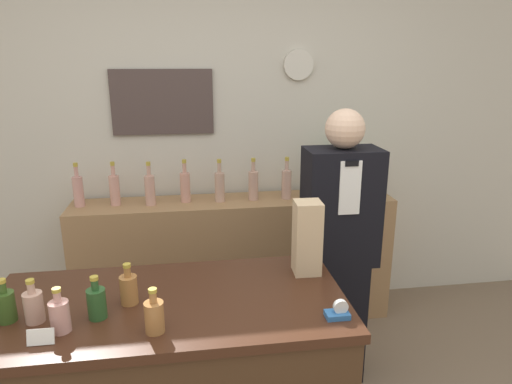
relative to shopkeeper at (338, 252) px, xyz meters
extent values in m
cube|color=beige|center=(-0.62, 0.96, 0.55)|extent=(5.20, 0.06, 2.70)
cube|color=#463734|center=(-0.97, 0.91, 0.76)|extent=(0.68, 0.02, 0.43)
cylinder|color=beige|center=(-0.04, 0.91, 1.00)|extent=(0.21, 0.03, 0.21)
cube|color=#9E754C|center=(-0.51, 0.72, -0.34)|extent=(2.21, 0.37, 0.91)
cube|color=#3B1F12|center=(-0.92, -0.58, 0.08)|extent=(1.45, 0.70, 0.04)
cube|color=black|center=(0.00, 0.00, -0.43)|extent=(0.31, 0.24, 0.74)
cube|color=black|center=(0.00, 0.00, 0.27)|extent=(0.40, 0.24, 0.65)
cube|color=white|center=(0.00, -0.12, 0.41)|extent=(0.11, 0.01, 0.28)
cube|color=black|center=(0.00, -0.13, 0.54)|extent=(0.07, 0.01, 0.03)
sphere|color=#DBB293|center=(0.00, 0.00, 0.70)|extent=(0.21, 0.21, 0.21)
cylinder|color=#9E998E|center=(0.30, 0.73, 0.16)|extent=(0.15, 0.15, 0.11)
sphere|color=#2D6B2D|center=(0.30, 0.73, 0.34)|extent=(0.30, 0.30, 0.30)
cube|color=tan|center=(-0.30, -0.42, 0.27)|extent=(0.12, 0.12, 0.34)
cube|color=#2D66A8|center=(-0.28, -0.81, 0.11)|extent=(0.09, 0.06, 0.02)
cylinder|color=silver|center=(-0.27, -0.81, 0.15)|extent=(0.06, 0.02, 0.06)
cube|color=white|center=(-1.34, -0.82, 0.13)|extent=(0.09, 0.02, 0.06)
cylinder|color=#35521F|center=(-1.51, -0.65, 0.16)|extent=(0.07, 0.07, 0.12)
cylinder|color=#35521F|center=(-1.51, -0.65, 0.24)|extent=(0.03, 0.03, 0.04)
cylinder|color=#B29933|center=(-1.51, -0.65, 0.27)|extent=(0.03, 0.03, 0.01)
cylinder|color=tan|center=(-1.40, -0.66, 0.16)|extent=(0.07, 0.07, 0.12)
cylinder|color=tan|center=(-1.40, -0.66, 0.24)|extent=(0.03, 0.03, 0.04)
cylinder|color=#B29933|center=(-1.40, -0.66, 0.27)|extent=(0.03, 0.03, 0.01)
cylinder|color=tan|center=(-1.29, -0.75, 0.16)|extent=(0.07, 0.07, 0.12)
cylinder|color=tan|center=(-1.29, -0.75, 0.24)|extent=(0.03, 0.03, 0.04)
cylinder|color=#B29933|center=(-1.29, -0.75, 0.27)|extent=(0.03, 0.03, 0.01)
cylinder|color=#274F25|center=(-1.18, -0.67, 0.16)|extent=(0.07, 0.07, 0.12)
cylinder|color=#274F25|center=(-1.18, -0.67, 0.24)|extent=(0.03, 0.03, 0.04)
cylinder|color=#B29933|center=(-1.18, -0.67, 0.27)|extent=(0.03, 0.03, 0.01)
cylinder|color=#A56D38|center=(-1.07, -0.58, 0.16)|extent=(0.07, 0.07, 0.12)
cylinder|color=#A56D38|center=(-1.07, -0.58, 0.24)|extent=(0.03, 0.03, 0.04)
cylinder|color=#B29933|center=(-1.07, -0.58, 0.27)|extent=(0.03, 0.03, 0.01)
cylinder|color=#A36C3A|center=(-0.95, -0.80, 0.16)|extent=(0.07, 0.07, 0.12)
cylinder|color=#A36C3A|center=(-0.95, -0.80, 0.24)|extent=(0.03, 0.03, 0.04)
cylinder|color=#B29933|center=(-0.95, -0.80, 0.27)|extent=(0.03, 0.03, 0.01)
cylinder|color=tan|center=(-1.54, 0.73, 0.21)|extent=(0.07, 0.07, 0.20)
cylinder|color=tan|center=(-1.54, 0.73, 0.34)|extent=(0.03, 0.03, 0.07)
cylinder|color=#B29933|center=(-1.54, 0.73, 0.39)|extent=(0.03, 0.03, 0.02)
cylinder|color=tan|center=(-1.30, 0.73, 0.21)|extent=(0.07, 0.07, 0.20)
cylinder|color=tan|center=(-1.30, 0.73, 0.34)|extent=(0.03, 0.03, 0.07)
cylinder|color=#B29933|center=(-1.30, 0.73, 0.39)|extent=(0.03, 0.03, 0.02)
cylinder|color=tan|center=(-1.07, 0.70, 0.21)|extent=(0.07, 0.07, 0.20)
cylinder|color=tan|center=(-1.07, 0.70, 0.34)|extent=(0.03, 0.03, 0.07)
cylinder|color=#B29933|center=(-1.07, 0.70, 0.39)|extent=(0.03, 0.03, 0.02)
cylinder|color=tan|center=(-0.84, 0.73, 0.21)|extent=(0.07, 0.07, 0.20)
cylinder|color=tan|center=(-0.84, 0.73, 0.34)|extent=(0.03, 0.03, 0.07)
cylinder|color=#B29933|center=(-0.84, 0.73, 0.39)|extent=(0.03, 0.03, 0.02)
cylinder|color=tan|center=(-0.61, 0.71, 0.21)|extent=(0.07, 0.07, 0.20)
cylinder|color=tan|center=(-0.61, 0.71, 0.34)|extent=(0.03, 0.03, 0.07)
cylinder|color=#B29933|center=(-0.61, 0.71, 0.39)|extent=(0.03, 0.03, 0.02)
cylinder|color=tan|center=(-0.38, 0.71, 0.21)|extent=(0.07, 0.07, 0.20)
cylinder|color=tan|center=(-0.38, 0.71, 0.34)|extent=(0.03, 0.03, 0.07)
cylinder|color=#B29933|center=(-0.38, 0.71, 0.39)|extent=(0.03, 0.03, 0.02)
cylinder|color=tan|center=(-0.15, 0.71, 0.21)|extent=(0.07, 0.07, 0.20)
cylinder|color=tan|center=(-0.15, 0.71, 0.34)|extent=(0.03, 0.03, 0.07)
cylinder|color=#B29933|center=(-0.15, 0.71, 0.39)|extent=(0.03, 0.03, 0.02)
cylinder|color=tan|center=(0.08, 0.70, 0.21)|extent=(0.07, 0.07, 0.20)
cylinder|color=tan|center=(0.08, 0.70, 0.34)|extent=(0.03, 0.03, 0.07)
cylinder|color=#B29933|center=(0.08, 0.70, 0.39)|extent=(0.03, 0.03, 0.02)
camera|label=1|loc=(-0.81, -2.27, 1.05)|focal=32.00mm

